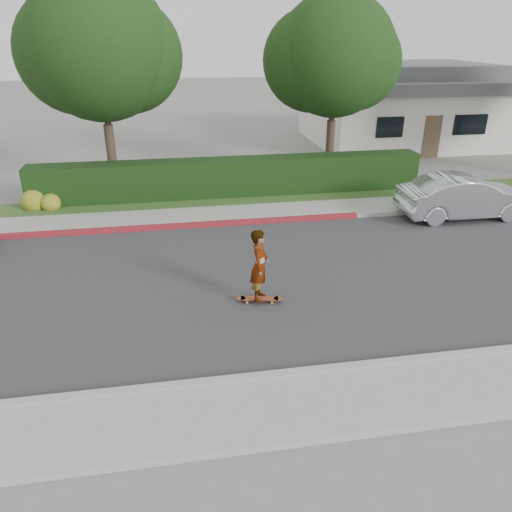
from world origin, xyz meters
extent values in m
plane|color=slate|center=(0.00, 0.00, 0.00)|extent=(120.00, 120.00, 0.00)
cube|color=#2D2D30|center=(0.00, 0.00, 0.01)|extent=(60.00, 8.00, 0.01)
cube|color=#9E9E99|center=(0.00, -4.10, 0.07)|extent=(60.00, 0.20, 0.15)
cube|color=gray|center=(0.00, -5.00, 0.06)|extent=(60.00, 1.60, 0.12)
cube|color=#9E9E99|center=(0.00, 4.10, 0.07)|extent=(60.00, 0.20, 0.15)
cube|color=maroon|center=(-5.00, 4.10, 0.08)|extent=(12.00, 0.21, 0.15)
cube|color=gray|center=(0.00, 5.00, 0.06)|extent=(60.00, 1.60, 0.12)
cube|color=#2D4C1E|center=(0.00, 6.60, 0.05)|extent=(60.00, 1.60, 0.10)
cube|color=black|center=(-3.00, 7.20, 0.75)|extent=(15.00, 1.00, 1.50)
sphere|color=#2D4C19|center=(-10.20, 6.80, 0.35)|extent=(0.90, 0.90, 0.90)
sphere|color=#2D4C19|center=(-9.60, 6.60, 0.30)|extent=(0.70, 0.70, 0.70)
cylinder|color=#33261C|center=(-7.50, 8.50, 1.35)|extent=(0.36, 0.36, 2.70)
cylinder|color=#33261C|center=(-7.50, 8.50, 3.38)|extent=(0.24, 0.24, 2.25)
sphere|color=black|center=(-7.50, 8.50, 5.40)|extent=(5.20, 5.20, 5.20)
sphere|color=black|center=(-8.30, 8.90, 5.20)|extent=(4.42, 4.42, 4.42)
sphere|color=black|center=(-6.60, 8.80, 5.10)|extent=(4.16, 4.16, 4.16)
cylinder|color=#33261C|center=(1.50, 9.00, 1.26)|extent=(0.36, 0.36, 2.52)
cylinder|color=#33261C|center=(1.50, 9.00, 3.15)|extent=(0.24, 0.24, 2.10)
sphere|color=black|center=(1.50, 9.00, 5.04)|extent=(4.80, 4.80, 4.80)
sphere|color=black|center=(0.70, 9.40, 4.84)|extent=(4.08, 4.08, 4.08)
sphere|color=black|center=(2.40, 9.30, 4.74)|extent=(3.84, 3.84, 3.84)
cube|color=beige|center=(8.00, 16.00, 1.50)|extent=(10.00, 8.00, 3.00)
cube|color=#4C4C51|center=(8.00, 16.00, 3.30)|extent=(10.60, 8.60, 0.60)
cube|color=#4C4C51|center=(8.00, 16.00, 3.90)|extent=(8.40, 6.40, 0.80)
cube|color=black|center=(5.50, 11.98, 1.60)|extent=(1.40, 0.06, 1.00)
cube|color=black|center=(9.80, 11.98, 1.60)|extent=(1.80, 0.06, 1.00)
cube|color=brown|center=(7.80, 11.98, 1.05)|extent=(0.90, 0.06, 2.10)
cylinder|color=#B18B30|center=(-3.68, -1.21, 0.04)|extent=(0.07, 0.05, 0.06)
cylinder|color=#B18B30|center=(-3.64, -1.04, 0.04)|extent=(0.07, 0.05, 0.06)
cylinder|color=#B18B30|center=(-3.09, -1.32, 0.04)|extent=(0.07, 0.05, 0.06)
cylinder|color=#B18B30|center=(-3.06, -1.15, 0.04)|extent=(0.07, 0.05, 0.06)
cube|color=silver|center=(-3.66, -1.13, 0.08)|extent=(0.08, 0.19, 0.02)
cube|color=silver|center=(-3.07, -1.24, 0.08)|extent=(0.08, 0.19, 0.02)
cube|color=maroon|center=(-3.37, -1.18, 0.10)|extent=(0.92, 0.38, 0.02)
cylinder|color=maroon|center=(-3.81, -1.10, 0.10)|extent=(0.26, 0.26, 0.02)
cylinder|color=maroon|center=(-2.93, -1.27, 0.10)|extent=(0.26, 0.26, 0.02)
imported|color=white|center=(-3.37, -1.18, 0.99)|extent=(0.61, 0.74, 1.75)
imported|color=silver|center=(4.64, 3.50, 0.74)|extent=(4.54, 1.64, 1.49)
camera|label=1|loc=(-5.22, -11.47, 5.99)|focal=35.00mm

